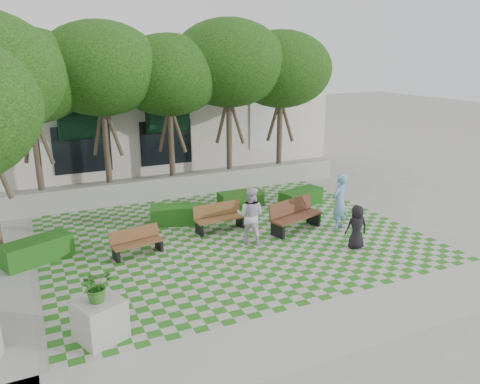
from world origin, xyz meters
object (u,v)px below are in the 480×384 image
planter_front (99,311)px  person_dark (357,227)px  bench_east (295,216)px  hedge_east (301,198)px  hedge_midright (241,199)px  hedge_west (37,250)px  hedge_midleft (177,215)px  person_white (250,215)px  bench_west (137,242)px  person_blue (339,202)px  bench_mid (219,218)px

planter_front → person_dark: 8.23m
bench_east → person_dark: person_dark is taller
hedge_east → hedge_midright: (-2.26, 0.88, -0.01)m
hedge_midright → hedge_west: hedge_west is taller
hedge_midleft → hedge_west: hedge_west is taller
bench_east → person_dark: bearing=-82.2°
planter_front → person_white: person_white is taller
planter_front → bench_west: bearing=66.6°
bench_east → bench_west: bench_east is taller
hedge_midleft → person_blue: size_ratio=0.95×
person_dark → bench_east: bearing=-52.3°
hedge_east → person_white: bearing=-144.1°
hedge_midleft → person_blue: person_blue is taller
hedge_midright → person_white: 3.73m
bench_east → bench_mid: bench_east is taller
hedge_midright → hedge_midleft: size_ratio=0.95×
person_white → bench_west: bearing=30.3°
hedge_west → planter_front: bearing=-77.6°
person_dark → person_white: person_white is taller
hedge_west → person_blue: 9.80m
bench_mid → planter_front: (-4.79, -4.82, 0.21)m
bench_east → bench_mid: size_ratio=1.19×
person_dark → person_white: 3.35m
bench_east → person_dark: size_ratio=1.53×
hedge_midleft → person_blue: 5.76m
person_white → hedge_midleft: bearing=-19.1°
hedge_east → bench_mid: bearing=-164.6°
hedge_west → hedge_midright: bearing=15.2°
bench_east → hedge_midright: bearing=85.2°
hedge_west → bench_west: bearing=-15.4°
bench_west → person_dark: person_dark is taller
hedge_midright → hedge_west: (-7.59, -2.06, 0.03)m
hedge_east → person_blue: 2.83m
person_blue → person_dark: size_ratio=1.41×
hedge_midleft → person_dark: bearing=-45.6°
hedge_east → bench_west: bearing=-164.7°
hedge_midleft → person_white: 3.20m
bench_mid → hedge_midright: bench_mid is taller
bench_east → hedge_midleft: bearing=130.0°
planter_front → bench_mid: bearing=45.2°
bench_east → hedge_west: 8.26m
bench_east → hedge_east: bearing=37.4°
bench_mid → person_blue: size_ratio=0.91×
bench_mid → hedge_east: bearing=12.0°
bench_mid → bench_west: size_ratio=1.10×
hedge_midleft → person_blue: (4.94, -2.88, 0.66)m
hedge_west → person_white: 6.49m
bench_mid → hedge_west: bearing=177.3°
hedge_west → person_dark: person_dark is taller
bench_west → hedge_west: (-2.77, 0.77, -0.05)m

